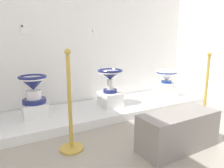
# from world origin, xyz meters

# --- Properties ---
(ground_plane) EXTENTS (6.17, 5.63, 0.02)m
(ground_plane) POSITION_xyz_m (2.09, 0.82, -0.01)
(ground_plane) COLOR #A3998C
(wall_back) EXTENTS (4.37, 0.06, 2.94)m
(wall_back) POSITION_xyz_m (2.09, 2.86, 1.47)
(wall_back) COLOR white
(wall_back) RESTS_ON ground_plane
(display_platform) EXTENTS (3.62, 0.98, 0.12)m
(display_platform) POSITION_xyz_m (2.09, 2.32, 0.06)
(display_platform) COLOR white
(display_platform) RESTS_ON ground_plane
(plinth_block_leftmost) EXTENTS (0.32, 0.31, 0.20)m
(plinth_block_leftmost) POSITION_xyz_m (0.90, 2.36, 0.22)
(plinth_block_leftmost) COLOR white
(plinth_block_leftmost) RESTS_ON display_platform
(antique_toilet_leftmost) EXTENTS (0.37, 0.37, 0.39)m
(antique_toilet_leftmost) POSITION_xyz_m (0.90, 2.36, 0.56)
(antique_toilet_leftmost) COLOR navy
(antique_toilet_leftmost) RESTS_ON plinth_block_leftmost
(plinth_block_broad_patterned) EXTENTS (0.32, 0.37, 0.23)m
(plinth_block_broad_patterned) POSITION_xyz_m (2.06, 2.28, 0.23)
(plinth_block_broad_patterned) COLOR white
(plinth_block_broad_patterned) RESTS_ON display_platform
(antique_toilet_broad_patterned) EXTENTS (0.41, 0.41, 0.38)m
(antique_toilet_broad_patterned) POSITION_xyz_m (2.06, 2.28, 0.63)
(antique_toilet_broad_patterned) COLOR navy
(antique_toilet_broad_patterned) RESTS_ON plinth_block_broad_patterned
(plinth_block_central_ornate) EXTENTS (0.36, 0.31, 0.21)m
(plinth_block_central_ornate) POSITION_xyz_m (3.31, 2.27, 0.22)
(plinth_block_central_ornate) COLOR white
(plinth_block_central_ornate) RESTS_ON display_platform
(antique_toilet_central_ornate) EXTENTS (0.41, 0.41, 0.31)m
(antique_toilet_central_ornate) POSITION_xyz_m (3.31, 2.27, 0.52)
(antique_toilet_central_ornate) COLOR white
(antique_toilet_central_ornate) RESTS_ON plinth_block_central_ornate
(info_placard_first) EXTENTS (0.10, 0.01, 0.14)m
(info_placard_first) POSITION_xyz_m (0.91, 2.83, 1.35)
(info_placard_first) COLOR white
(info_placard_second) EXTENTS (0.12, 0.01, 0.12)m
(info_placard_second) POSITION_xyz_m (2.04, 2.83, 1.33)
(info_placard_second) COLOR white
(stanchion_post_near_left) EXTENTS (0.25, 0.25, 1.07)m
(stanchion_post_near_left) POSITION_xyz_m (1.13, 1.47, 0.33)
(stanchion_post_near_left) COLOR gold
(stanchion_post_near_left) RESTS_ON ground_plane
(stanchion_post_near_right) EXTENTS (0.25, 0.25, 1.01)m
(stanchion_post_near_right) POSITION_xyz_m (3.19, 1.34, 0.30)
(stanchion_post_near_right) COLOR gold
(stanchion_post_near_right) RESTS_ON ground_plane
(museum_bench) EXTENTS (0.91, 0.36, 0.40)m
(museum_bench) POSITION_xyz_m (2.15, 0.93, 0.20)
(museum_bench) COLOR gray
(museum_bench) RESTS_ON ground_plane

